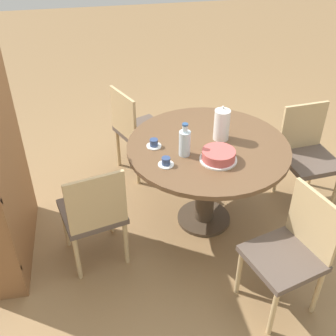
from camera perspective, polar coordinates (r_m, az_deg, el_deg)
ground_plane at (r=3.60m, az=4.83°, el=-6.91°), size 14.00×14.00×0.00m
dining_table at (r=3.23m, az=5.34°, el=0.88°), size 1.22×1.22×0.74m
chair_a at (r=2.80m, az=16.36°, el=-10.68°), size 0.52×0.52×0.86m
chair_b at (r=3.74m, az=18.35°, el=1.92°), size 0.46×0.46×0.86m
chair_c at (r=3.91m, az=-4.18°, el=5.33°), size 0.56×0.56×0.86m
chair_d at (r=3.00m, az=-10.03°, el=-5.94°), size 0.51×0.51×0.86m
coffee_pot at (r=3.18m, az=7.29°, el=5.95°), size 0.12×0.12×0.28m
water_bottle at (r=2.98m, az=2.28°, el=3.50°), size 0.08×0.08×0.25m
cake_main at (r=2.97m, az=6.85°, el=1.67°), size 0.27×0.27×0.08m
cup_a at (r=3.11m, az=-1.92°, el=3.31°), size 0.11×0.11×0.06m
cup_b at (r=2.91m, az=-0.28°, el=0.80°), size 0.11×0.11×0.06m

